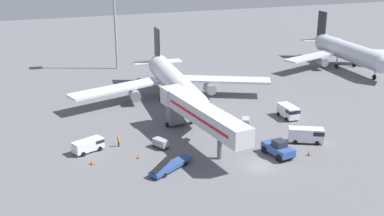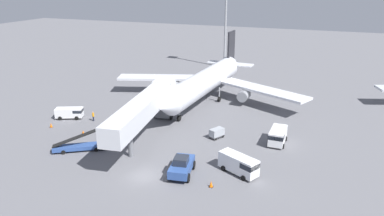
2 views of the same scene
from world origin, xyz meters
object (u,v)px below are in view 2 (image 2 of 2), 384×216
at_px(service_van_outer_right, 70,112).
at_px(safety_cone_bravo, 51,125).
at_px(apron_light_mast, 226,1).
at_px(baggage_cart_rear_left, 217,133).
at_px(service_van_outer_left, 239,164).
at_px(safety_cone_alpha, 211,184).
at_px(ground_crew_worker_foreground, 93,116).
at_px(baggage_cart_near_left, 114,127).
at_px(safety_cone_charlie, 83,132).
at_px(jet_bridge, 146,107).
at_px(service_van_near_center, 278,136).
at_px(airplane_at_gate, 207,81).
at_px(pushback_tug, 182,166).
at_px(belt_loader_truck, 80,145).

height_order(service_van_outer_right, safety_cone_bravo, service_van_outer_right).
distance_m(service_van_outer_right, apron_light_mast, 52.09).
bearing_deg(baggage_cart_rear_left, service_van_outer_left, -58.14).
bearing_deg(safety_cone_alpha, ground_crew_worker_foreground, 153.18).
bearing_deg(baggage_cart_near_left, safety_cone_charlie, -149.54).
xyz_separation_m(jet_bridge, service_van_near_center, (18.97, 4.92, -3.70)).
xyz_separation_m(service_van_outer_right, baggage_cart_rear_left, (26.37, 1.15, -0.25)).
height_order(service_van_outer_right, ground_crew_worker_foreground, service_van_outer_right).
relative_size(jet_bridge, ground_crew_worker_foreground, 13.66).
bearing_deg(safety_cone_bravo, airplane_at_gate, 49.12).
bearing_deg(pushback_tug, belt_loader_truck, 176.16).
distance_m(service_van_outer_right, safety_cone_bravo, 4.61).
distance_m(belt_loader_truck, service_van_outer_left, 22.71).
distance_m(baggage_cart_rear_left, safety_cone_charlie, 21.02).
distance_m(pushback_tug, service_van_outer_left, 7.18).
height_order(jet_bridge, service_van_outer_right, jet_bridge).
distance_m(belt_loader_truck, ground_crew_worker_foreground, 11.51).
height_order(pushback_tug, service_van_outer_left, pushback_tug).
bearing_deg(safety_cone_charlie, apron_light_mast, 81.43).
relative_size(baggage_cart_near_left, ground_crew_worker_foreground, 1.61).
bearing_deg(baggage_cart_near_left, safety_cone_alpha, -27.26).
distance_m(jet_bridge, service_van_near_center, 19.95).
height_order(service_van_near_center, apron_light_mast, apron_light_mast).
relative_size(jet_bridge, pushback_tug, 4.28).
xyz_separation_m(service_van_outer_right, safety_cone_bravo, (-0.31, -4.54, -0.71)).
xyz_separation_m(airplane_at_gate, baggage_cart_near_left, (-8.69, -20.25, -3.36)).
xyz_separation_m(pushback_tug, baggage_cart_near_left, (-15.25, 8.63, -0.38)).
bearing_deg(service_van_outer_right, belt_loader_truck, -46.11).
relative_size(pushback_tug, service_van_outer_left, 0.98).
bearing_deg(service_van_outer_left, airplane_at_gate, 116.79).
height_order(service_van_outer_right, apron_light_mast, apron_light_mast).
bearing_deg(ground_crew_worker_foreground, baggage_cart_rear_left, 2.12).
xyz_separation_m(jet_bridge, service_van_outer_left, (15.87, -5.67, -3.64)).
bearing_deg(belt_loader_truck, baggage_cart_near_left, 84.29).
bearing_deg(jet_bridge, service_van_outer_left, -19.67).
distance_m(airplane_at_gate, safety_cone_bravo, 29.82).
relative_size(service_van_outer_left, apron_light_mast, 0.22).
bearing_deg(safety_cone_charlie, belt_loader_truck, -56.69).
distance_m(jet_bridge, belt_loader_truck, 10.85).
distance_m(baggage_cart_rear_left, apron_light_mast, 50.65).
height_order(ground_crew_worker_foreground, safety_cone_alpha, ground_crew_worker_foreground).
bearing_deg(baggage_cart_near_left, service_van_near_center, 10.71).
distance_m(service_van_outer_right, ground_crew_worker_foreground, 4.53).
distance_m(service_van_outer_right, baggage_cart_rear_left, 26.39).
xyz_separation_m(airplane_at_gate, ground_crew_worker_foreground, (-14.54, -17.48, -3.24)).
xyz_separation_m(jet_bridge, safety_cone_bravo, (-16.69, -1.92, -4.62)).
bearing_deg(jet_bridge, pushback_tug, -42.40).
bearing_deg(baggage_cart_near_left, apron_light_mast, 85.70).
height_order(airplane_at_gate, safety_cone_alpha, airplane_at_gate).
relative_size(service_van_near_center, baggage_cart_near_left, 1.70).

